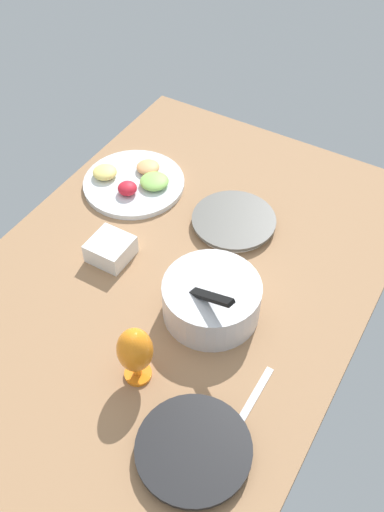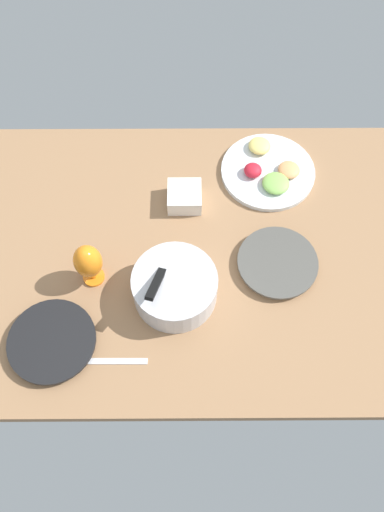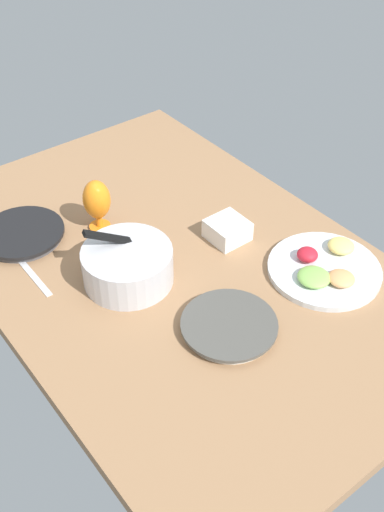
{
  "view_description": "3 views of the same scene",
  "coord_description": "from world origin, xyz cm",
  "px_view_note": "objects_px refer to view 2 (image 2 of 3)",
  "views": [
    {
      "loc": [
        82.38,
        56.71,
        122.51
      ],
      "look_at": [
        -7.29,
        4.13,
        7.86
      ],
      "focal_mm": 40.23,
      "sensor_mm": 36.0,
      "label": 1
    },
    {
      "loc": [
        -3.59,
        78.17,
        144.3
      ],
      "look_at": [
        -3.96,
        5.68,
        7.86
      ],
      "focal_mm": 35.76,
      "sensor_mm": 36.0,
      "label": 2
    },
    {
      "loc": [
        -110.24,
        78.68,
        118.48
      ],
      "look_at": [
        -8.9,
        0.02,
        7.86
      ],
      "focal_mm": 42.73,
      "sensor_mm": 36.0,
      "label": 3
    }
  ],
  "objects_px": {
    "dinner_plate_left": "(277,263)",
    "fruit_platter": "(268,170)",
    "square_bowl_white": "(185,196)",
    "dinner_plate_right": "(52,342)",
    "hurricane_glass_orange": "(88,262)",
    "mixing_bowl": "(175,287)"
  },
  "relations": [
    {
      "from": "mixing_bowl",
      "to": "square_bowl_white",
      "type": "relative_size",
      "value": 2.27
    },
    {
      "from": "dinner_plate_left",
      "to": "dinner_plate_right",
      "type": "distance_m",
      "value": 0.72
    },
    {
      "from": "dinner_plate_right",
      "to": "mixing_bowl",
      "type": "height_order",
      "value": "mixing_bowl"
    },
    {
      "from": "hurricane_glass_orange",
      "to": "dinner_plate_right",
      "type": "bearing_deg",
      "value": 64.76
    },
    {
      "from": "mixing_bowl",
      "to": "fruit_platter",
      "type": "height_order",
      "value": "mixing_bowl"
    },
    {
      "from": "dinner_plate_left",
      "to": "dinner_plate_right",
      "type": "relative_size",
      "value": 0.99
    },
    {
      "from": "dinner_plate_right",
      "to": "fruit_platter",
      "type": "bearing_deg",
      "value": -137.62
    },
    {
      "from": "dinner_plate_left",
      "to": "hurricane_glass_orange",
      "type": "relative_size",
      "value": 1.46
    },
    {
      "from": "fruit_platter",
      "to": "hurricane_glass_orange",
      "type": "bearing_deg",
      "value": 34.99
    },
    {
      "from": "square_bowl_white",
      "to": "mixing_bowl",
      "type": "bearing_deg",
      "value": 85.3
    },
    {
      "from": "dinner_plate_left",
      "to": "fruit_platter",
      "type": "distance_m",
      "value": 0.36
    },
    {
      "from": "mixing_bowl",
      "to": "square_bowl_white",
      "type": "bearing_deg",
      "value": -94.7
    },
    {
      "from": "mixing_bowl",
      "to": "fruit_platter",
      "type": "distance_m",
      "value": 0.56
    },
    {
      "from": "dinner_plate_left",
      "to": "fruit_platter",
      "type": "xyz_separation_m",
      "value": [
        0.0,
        -0.36,
        0.0
      ]
    },
    {
      "from": "mixing_bowl",
      "to": "square_bowl_white",
      "type": "distance_m",
      "value": 0.35
    },
    {
      "from": "dinner_plate_right",
      "to": "dinner_plate_left",
      "type": "bearing_deg",
      "value": -159.37
    },
    {
      "from": "fruit_platter",
      "to": "square_bowl_white",
      "type": "distance_m",
      "value": 0.32
    },
    {
      "from": "dinner_plate_left",
      "to": "hurricane_glass_orange",
      "type": "xyz_separation_m",
      "value": [
        0.58,
        0.04,
        0.09
      ]
    },
    {
      "from": "dinner_plate_right",
      "to": "square_bowl_white",
      "type": "distance_m",
      "value": 0.63
    },
    {
      "from": "dinner_plate_right",
      "to": "fruit_platter",
      "type": "xyz_separation_m",
      "value": [
        -0.68,
        -0.62,
        0.0
      ]
    },
    {
      "from": "mixing_bowl",
      "to": "hurricane_glass_orange",
      "type": "height_order",
      "value": "same"
    },
    {
      "from": "square_bowl_white",
      "to": "dinner_plate_right",
      "type": "bearing_deg",
      "value": 52.3
    }
  ]
}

